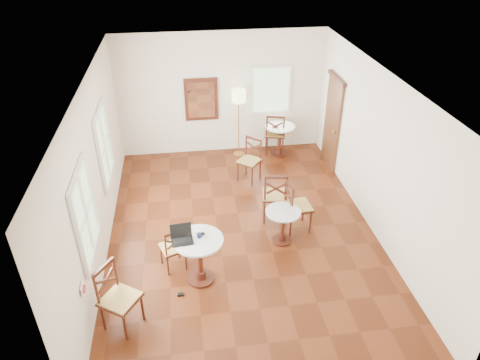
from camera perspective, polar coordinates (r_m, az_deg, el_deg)
The scene contains 17 objects.
ground at distance 8.52m, azimuth 0.28°, elevation -6.79°, with size 7.00×7.00×0.00m, color #58230F.
room_shell at distance 7.74m, azimuth -0.42°, elevation 5.49°, with size 5.02×7.02×3.01m.
cafe_table_near at distance 7.25m, azimuth -5.31°, elevation -9.66°, with size 0.80×0.80×0.85m.
cafe_table_mid at distance 8.11m, azimuth 5.53°, elevation -5.54°, with size 0.64×0.64×0.68m.
cafe_table_back at distance 11.03m, azimuth 5.15°, elevation 5.58°, with size 0.74×0.74×0.78m.
chair_near_a at distance 7.59m, azimuth -8.68°, elevation -8.67°, with size 0.51×0.51×0.86m.
chair_near_b at distance 6.77m, azimuth -15.49°, elevation -14.50°, with size 0.69×0.69×1.08m.
chair_mid_a at distance 8.62m, azimuth 4.56°, elevation -2.00°, with size 0.58×0.58×1.09m.
chair_mid_b at distance 8.40m, azimuth 7.35°, elevation -3.33°, with size 0.52×0.52×1.05m.
chair_back_a at distance 11.07m, azimuth 4.57°, elevation 6.05°, with size 0.61×0.61×1.09m.
chair_back_b at distance 9.91m, azimuth 1.27°, elevation 2.60°, with size 0.64×0.64×0.99m.
floor_lamp at distance 10.58m, azimuth -0.18°, elevation 10.25°, with size 0.33×0.33×1.71m.
laptop at distance 7.03m, azimuth -7.57°, elevation -7.26°, with size 0.36×0.31×0.24m.
mouse at distance 7.12m, azimuth -4.96°, elevation -6.92°, with size 0.10×0.06×0.04m, color black.
navy_mug at distance 7.05m, azimuth -5.33°, elevation -7.17°, with size 0.10×0.07×0.08m.
water_glass at distance 7.06m, azimuth -6.67°, elevation -7.18°, with size 0.05×0.05×0.09m, color white.
power_adapter at distance 7.36m, azimuth -7.72°, elevation -14.49°, with size 0.09×0.06×0.04m, color black.
Camera 1 is at (-0.97, -6.62, 5.28)m, focal length 32.94 mm.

